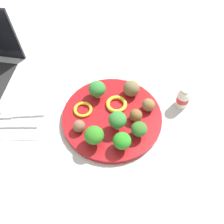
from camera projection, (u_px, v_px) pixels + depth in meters
name	position (u px, v px, depth m)	size (l,w,h in m)	color
ground_plane	(112.00, 119.00, 0.82)	(4.00, 4.00, 0.00)	#B2B2AD
plate	(112.00, 118.00, 0.81)	(0.28, 0.28, 0.02)	maroon
broccoli_floret_center	(94.00, 135.00, 0.73)	(0.05, 0.05, 0.06)	#99C87B
broccoli_floret_back_right	(139.00, 129.00, 0.74)	(0.04, 0.04, 0.05)	#95BF80
broccoli_floret_far_rim	(118.00, 120.00, 0.75)	(0.05, 0.05, 0.06)	#A7CD72
broccoli_floret_mid_left	(122.00, 141.00, 0.72)	(0.05, 0.05, 0.05)	#9FBF7F
broccoli_floret_mid_right	(97.00, 89.00, 0.82)	(0.05, 0.05, 0.05)	#9DCA7F
meatball_front_right	(131.00, 89.00, 0.83)	(0.05, 0.05, 0.05)	brown
meatball_back_right	(148.00, 105.00, 0.80)	(0.04, 0.04, 0.04)	brown
meatball_mid_right	(79.00, 126.00, 0.76)	(0.03, 0.03, 0.03)	brown
meatball_mid_left	(136.00, 115.00, 0.78)	(0.04, 0.04, 0.04)	brown
pepper_ring_mid_left	(83.00, 109.00, 0.81)	(0.05, 0.05, 0.01)	yellow
pepper_ring_back_right	(117.00, 104.00, 0.82)	(0.06, 0.06, 0.01)	yellow
napkin	(18.00, 121.00, 0.81)	(0.17, 0.12, 0.01)	white
fork	(13.00, 126.00, 0.79)	(0.12, 0.02, 0.01)	silver
knife	(17.00, 115.00, 0.81)	(0.15, 0.02, 0.01)	silver
yogurt_bottle	(183.00, 98.00, 0.82)	(0.04, 0.04, 0.07)	white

